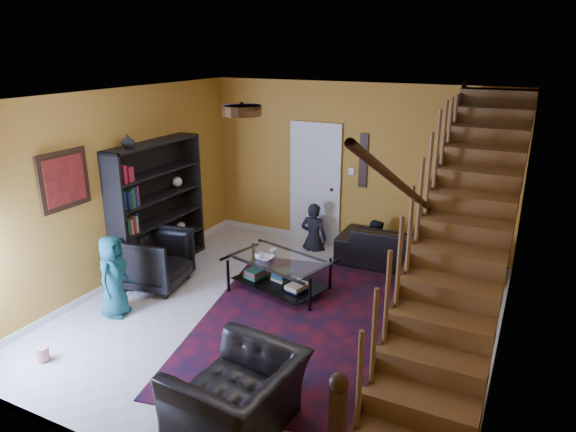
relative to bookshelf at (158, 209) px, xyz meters
name	(u,v)px	position (x,y,z in m)	size (l,w,h in m)	color
floor	(280,317)	(2.40, -0.60, -0.96)	(5.50, 5.50, 0.00)	beige
room	(244,259)	(1.07, 0.73, -0.91)	(5.50, 5.50, 5.50)	#C17C2B
staircase	(461,244)	(4.53, -0.60, 0.43)	(0.95, 5.02, 3.18)	brown
bookshelf	(158,209)	(0.00, 0.00, 0.00)	(0.35, 1.80, 2.00)	black
door	(315,186)	(1.70, 2.12, 0.06)	(0.82, 0.05, 2.05)	silver
framed_picture	(64,180)	(-0.17, -1.50, 0.79)	(0.04, 0.74, 0.74)	maroon
wall_hanging	(363,161)	(2.55, 2.13, 0.59)	(0.14, 0.03, 0.90)	black
ceiling_fixture	(242,110)	(2.40, -1.40, 1.78)	(0.40, 0.40, 0.10)	#3F2814
rug	(332,327)	(3.11, -0.54, -0.95)	(3.30, 3.77, 0.02)	#4C0D18
sofa	(410,248)	(3.52, 1.70, -0.64)	(2.23, 0.87, 0.65)	black
armchair_left	(154,259)	(0.35, -0.58, -0.55)	(0.88, 0.91, 0.82)	black
armchair_right	(238,397)	(3.00, -2.59, -0.60)	(1.11, 0.97, 0.72)	black
person_adult_a	(314,239)	(1.85, 1.75, -0.78)	(0.47, 0.31, 1.28)	black
person_adult_b	(373,253)	(2.92, 1.75, -0.84)	(0.55, 0.43, 1.14)	black
person_child	(113,276)	(0.45, -1.47, -0.42)	(0.54, 0.35, 1.10)	#185E5D
coffee_table	(279,272)	(2.06, 0.06, -0.67)	(1.48, 1.09, 0.50)	black
cup_a	(259,256)	(1.81, -0.08, -0.41)	(0.12, 0.12, 0.09)	#999999
cup_b	(273,252)	(1.92, 0.14, -0.41)	(0.10, 0.10, 0.09)	#999999
bowl	(266,258)	(1.91, -0.06, -0.43)	(0.21, 0.21, 0.05)	#999999
vase	(128,141)	(0.00, -0.50, 1.13)	(0.18, 0.18, 0.19)	#999999
popcorn_bucket	(43,353)	(0.48, -2.63, -0.87)	(0.13, 0.13, 0.15)	red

